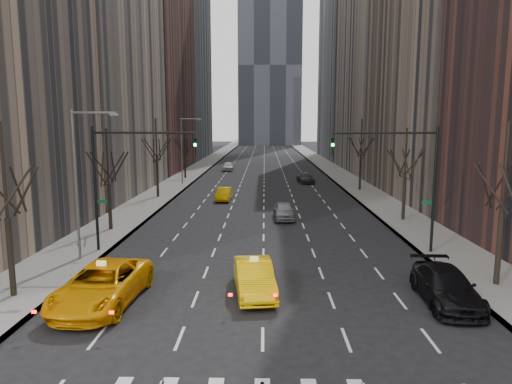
{
  "coord_description": "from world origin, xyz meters",
  "views": [
    {
      "loc": [
        0.05,
        -16.73,
        8.31
      ],
      "look_at": [
        -0.55,
        15.32,
        3.5
      ],
      "focal_mm": 32.0,
      "sensor_mm": 36.0,
      "label": 1
    }
  ],
  "objects_px": {
    "parked_suv_black": "(446,286)",
    "taxi_suv": "(102,285)",
    "silver_sedan_ahead": "(284,211)",
    "taxi_sedan": "(254,277)"
  },
  "relations": [
    {
      "from": "taxi_suv",
      "to": "parked_suv_black",
      "type": "relative_size",
      "value": 1.2
    },
    {
      "from": "taxi_suv",
      "to": "parked_suv_black",
      "type": "distance_m",
      "value": 15.98
    },
    {
      "from": "taxi_suv",
      "to": "parked_suv_black",
      "type": "xyz_separation_m",
      "value": [
        15.98,
        0.45,
        -0.12
      ]
    },
    {
      "from": "silver_sedan_ahead",
      "to": "parked_suv_black",
      "type": "distance_m",
      "value": 20.05
    },
    {
      "from": "parked_suv_black",
      "to": "taxi_sedan",
      "type": "bearing_deg",
      "value": 176.1
    },
    {
      "from": "taxi_suv",
      "to": "taxi_sedan",
      "type": "relative_size",
      "value": 1.33
    },
    {
      "from": "taxi_sedan",
      "to": "parked_suv_black",
      "type": "bearing_deg",
      "value": -13.73
    },
    {
      "from": "taxi_suv",
      "to": "silver_sedan_ahead",
      "type": "distance_m",
      "value": 21.42
    },
    {
      "from": "taxi_suv",
      "to": "taxi_sedan",
      "type": "xyz_separation_m",
      "value": [
        7.01,
        1.48,
        -0.1
      ]
    },
    {
      "from": "parked_suv_black",
      "to": "taxi_suv",
      "type": "bearing_deg",
      "value": -175.75
    }
  ]
}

